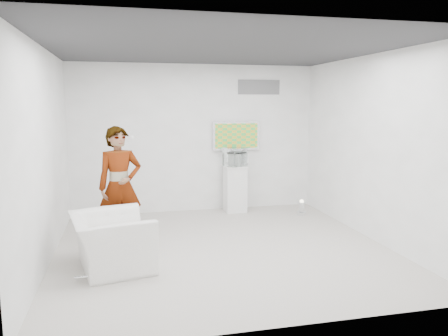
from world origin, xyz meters
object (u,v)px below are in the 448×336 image
(armchair, at_px, (112,242))
(pedestal, at_px, (235,189))
(tv, at_px, (236,136))
(person, at_px, (120,186))
(floor_uplight, at_px, (302,208))

(armchair, distance_m, pedestal, 3.61)
(tv, height_order, person, person)
(person, xyz_separation_m, pedestal, (2.29, 1.69, -0.46))
(tv, bearing_deg, pedestal, -108.49)
(tv, xyz_separation_m, floor_uplight, (1.15, -0.83, -1.40))
(armchair, distance_m, floor_uplight, 4.20)
(person, relative_size, armchair, 1.64)
(armchair, height_order, pedestal, pedestal)
(pedestal, bearing_deg, tv, 71.51)
(person, bearing_deg, tv, 26.58)
(tv, relative_size, pedestal, 1.05)
(person, bearing_deg, floor_uplight, 4.75)
(tv, height_order, floor_uplight, tv)
(floor_uplight, bearing_deg, person, -162.72)
(tv, relative_size, floor_uplight, 3.40)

